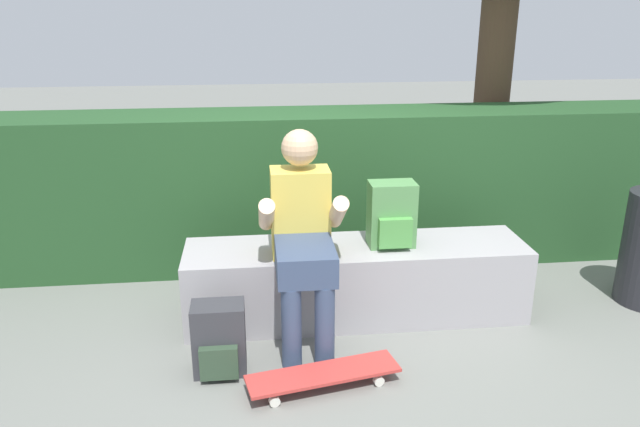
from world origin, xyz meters
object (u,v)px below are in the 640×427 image
object	(u,v)px
person_skater	(303,232)
backpack_on_ground	(219,340)
backpack_on_bench	(392,216)
skateboard_near_person	(323,375)
bench_main	(356,281)

from	to	relation	value
person_skater	backpack_on_ground	world-z (taller)	person_skater
backpack_on_bench	person_skater	bearing A→B (deg)	-159.14
skateboard_near_person	backpack_on_bench	xyz separation A→B (m)	(0.51, 0.74, 0.59)
backpack_on_ground	person_skater	bearing A→B (deg)	34.45
bench_main	skateboard_near_person	size ratio (longest dim) A/B	2.57
bench_main	skateboard_near_person	bearing A→B (deg)	-111.35
bench_main	skateboard_near_person	world-z (taller)	bench_main
backpack_on_bench	backpack_on_ground	bearing A→B (deg)	-152.48
person_skater	backpack_on_ground	size ratio (longest dim) A/B	3.06
skateboard_near_person	backpack_on_ground	xyz separation A→B (m)	(-0.54, 0.20, 0.12)
skateboard_near_person	backpack_on_ground	distance (m)	0.59
bench_main	backpack_on_bench	distance (m)	0.48
skateboard_near_person	backpack_on_ground	bearing A→B (deg)	159.39
skateboard_near_person	backpack_on_bench	distance (m)	1.08
backpack_on_ground	bench_main	bearing A→B (deg)	33.61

